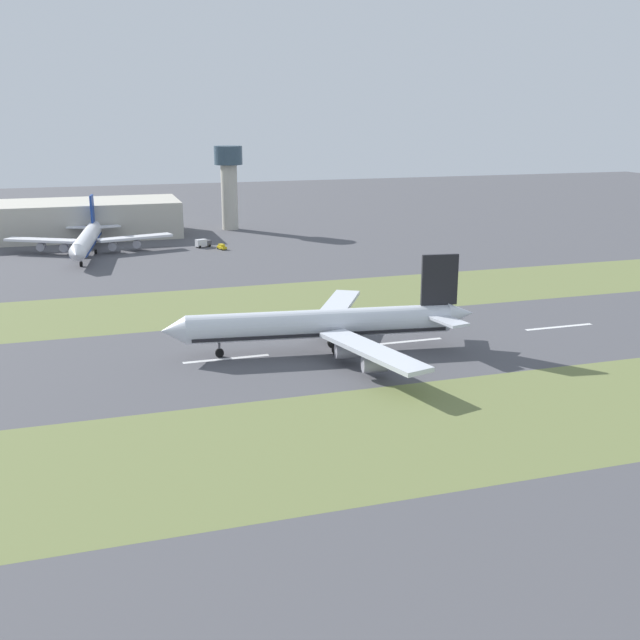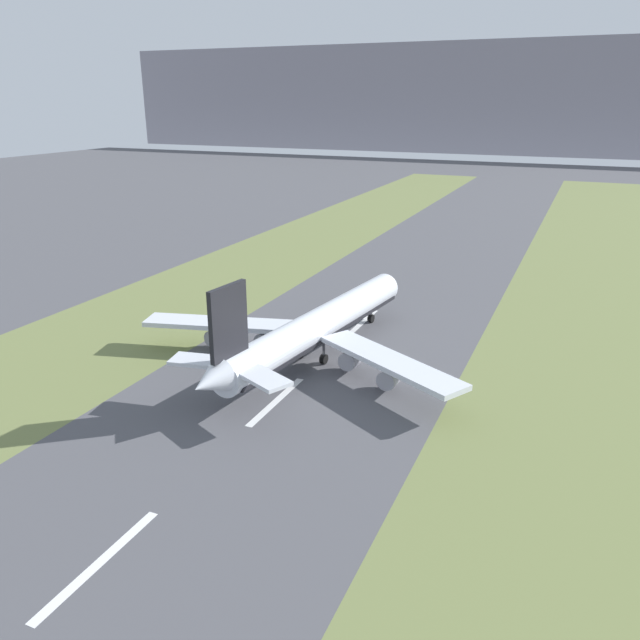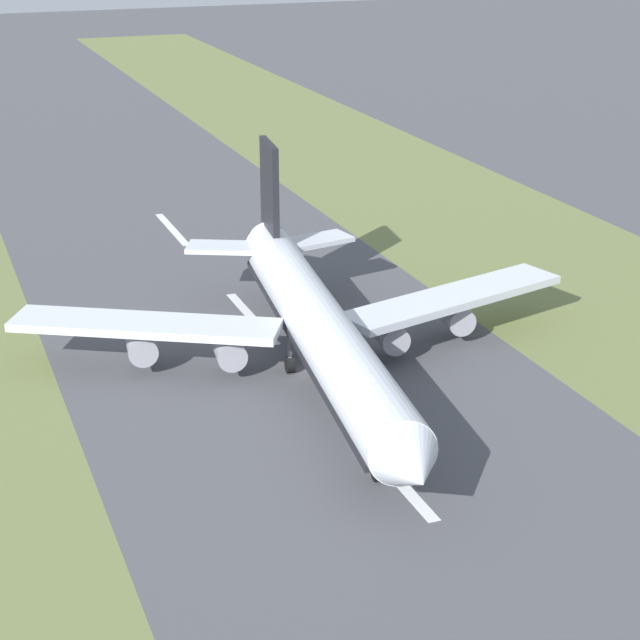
% 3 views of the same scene
% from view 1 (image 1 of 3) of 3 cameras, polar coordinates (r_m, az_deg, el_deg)
% --- Properties ---
extents(ground_plane, '(800.00, 800.00, 0.00)m').
position_cam_1_polar(ground_plane, '(161.52, 0.78, -2.22)').
color(ground_plane, '#4C4C51').
extents(grass_median_west, '(40.00, 600.00, 0.01)m').
position_cam_1_polar(grass_median_west, '(122.32, 7.42, -8.34)').
color(grass_median_west, olive).
rests_on(grass_median_west, ground).
extents(grass_median_east, '(40.00, 600.00, 0.01)m').
position_cam_1_polar(grass_median_east, '(203.14, -3.18, 1.49)').
color(grass_median_east, olive).
rests_on(grass_median_east, ground).
extents(centreline_dash_near, '(1.20, 18.00, 0.01)m').
position_cam_1_polar(centreline_dash_near, '(186.78, 17.74, -0.51)').
color(centreline_dash_near, silver).
rests_on(centreline_dash_near, ground).
extents(centreline_dash_mid, '(1.20, 18.00, 0.01)m').
position_cam_1_polar(centreline_dash_mid, '(167.50, 6.43, -1.66)').
color(centreline_dash_mid, silver).
rests_on(centreline_dash_mid, ground).
extents(centreline_dash_far, '(1.20, 18.00, 0.01)m').
position_cam_1_polar(centreline_dash_far, '(156.29, -7.15, -2.95)').
color(centreline_dash_far, silver).
rests_on(centreline_dash_far, ground).
extents(airplane_main_jet, '(63.59, 67.15, 20.20)m').
position_cam_1_polar(airplane_main_jet, '(158.31, 0.68, -0.31)').
color(airplane_main_jet, silver).
rests_on(airplane_main_jet, ground).
extents(terminal_building, '(36.00, 81.74, 14.45)m').
position_cam_1_polar(terminal_building, '(323.28, -18.04, 7.32)').
color(terminal_building, '#BCB7A8').
rests_on(terminal_building, ground).
extents(control_tower, '(12.00, 12.00, 35.56)m').
position_cam_1_polar(control_tower, '(328.45, -6.95, 10.66)').
color(control_tower, '#BCB7A8').
rests_on(control_tower, ground).
extents(airplane_parked_apron, '(62.87, 59.59, 18.90)m').
position_cam_1_polar(airplane_parked_apron, '(280.70, -17.31, 5.90)').
color(airplane_parked_apron, white).
rests_on(airplane_parked_apron, ground).
extents(service_truck, '(4.32, 6.39, 3.10)m').
position_cam_1_polar(service_truck, '(287.35, -8.91, 5.82)').
color(service_truck, '#4C4C51').
rests_on(service_truck, ground).
extents(apron_car, '(4.75, 3.19, 2.03)m').
position_cam_1_polar(apron_car, '(281.75, -7.49, 5.55)').
color(apron_car, gold).
rests_on(apron_car, ground).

